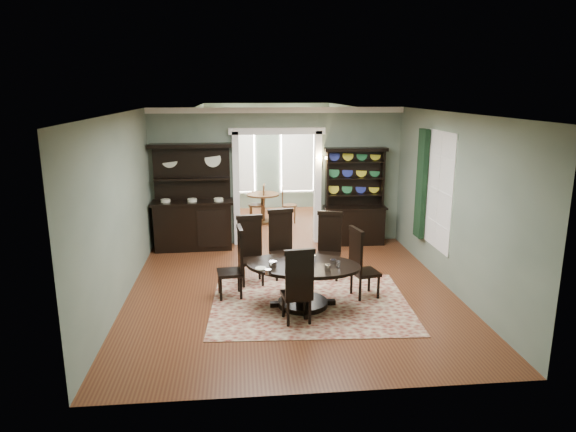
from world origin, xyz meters
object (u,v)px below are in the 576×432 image
(parlor_table, at_px, (263,204))
(dining_table, at_px, (303,277))
(sideboard, at_px, (193,213))
(welsh_dresser, at_px, (354,209))

(parlor_table, bearing_deg, dining_table, -86.15)
(sideboard, height_order, parlor_table, sideboard)
(sideboard, bearing_deg, welsh_dresser, -1.19)
(dining_table, distance_m, welsh_dresser, 3.71)
(welsh_dresser, height_order, parlor_table, welsh_dresser)
(parlor_table, bearing_deg, welsh_dresser, -45.80)
(welsh_dresser, relative_size, parlor_table, 2.57)
(dining_table, height_order, parlor_table, parlor_table)
(dining_table, relative_size, sideboard, 0.89)
(welsh_dresser, bearing_deg, dining_table, -114.58)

